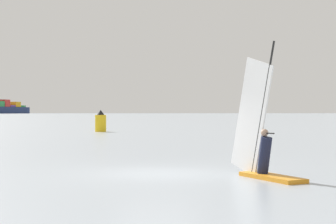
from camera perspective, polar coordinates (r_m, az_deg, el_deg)
ground_plane at (r=16.63m, az=-1.23°, el=-6.63°), size 4000.00×4000.00×0.00m
windsurfer at (r=15.83m, az=10.01°, el=-3.53°), size 1.06×3.32×4.00m
distant_headland at (r=1384.44m, az=-0.13°, el=0.75°), size 936.14×427.83×40.91m
channel_buoy at (r=52.41m, az=-7.25°, el=-1.06°), size 1.09×1.09×2.15m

